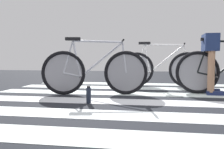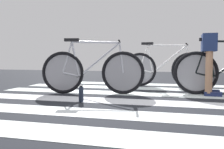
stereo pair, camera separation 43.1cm
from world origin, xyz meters
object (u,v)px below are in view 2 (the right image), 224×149
Objects in this scene: bicycle_1_of_3 at (92,71)px; water_bottle at (81,94)px; bicycle_3_of_3 at (164,69)px; cyclist_2_of_3 at (209,56)px.

water_bottle is (0.10, -0.76, -0.27)m from bicycle_1_of_3.
bicycle_1_of_3 is at bearing -125.25° from bicycle_3_of_3.
bicycle_1_of_3 is 1.93m from cyclist_2_of_3.
bicycle_3_of_3 reaches higher than water_bottle.
cyclist_2_of_3 is at bearing -44.70° from bicycle_3_of_3.
bicycle_3_of_3 is at bearing 131.55° from cyclist_2_of_3.
bicycle_3_of_3 is 7.36× the size of water_bottle.
cyclist_2_of_3 is at bearing 32.69° from water_bottle.
cyclist_2_of_3 reaches higher than bicycle_1_of_3.
cyclist_2_of_3 is at bearing 0.47° from bicycle_1_of_3.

